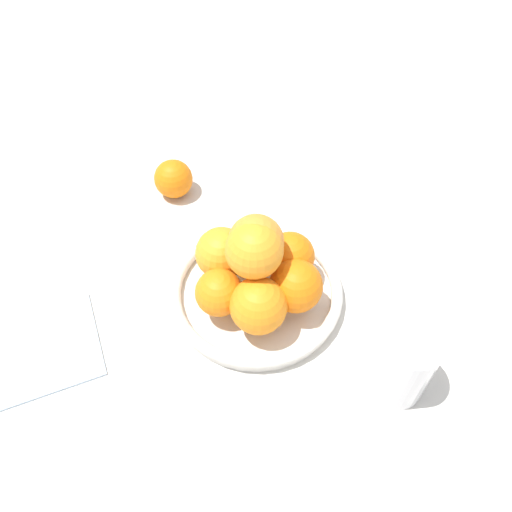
{
  "coord_description": "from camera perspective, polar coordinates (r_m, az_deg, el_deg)",
  "views": [
    {
      "loc": [
        -0.26,
        -0.36,
        0.64
      ],
      "look_at": [
        0.0,
        0.0,
        0.1
      ],
      "focal_mm": 35.0,
      "sensor_mm": 36.0,
      "label": 1
    }
  ],
  "objects": [
    {
      "name": "ground_plane",
      "position": [
        0.78,
        -0.0,
        -4.73
      ],
      "size": [
        4.0,
        4.0,
        0.0
      ],
      "primitive_type": "plane",
      "color": "beige"
    },
    {
      "name": "fruit_bowl",
      "position": [
        0.77,
        -0.0,
        -4.08
      ],
      "size": [
        0.27,
        0.27,
        0.03
      ],
      "color": "silver",
      "rests_on": "ground_plane"
    },
    {
      "name": "orange_pile",
      "position": [
        0.71,
        0.1,
        -1.12
      ],
      "size": [
        0.19,
        0.19,
        0.14
      ],
      "color": "orange",
      "rests_on": "fruit_bowl"
    },
    {
      "name": "stray_orange",
      "position": [
        0.93,
        -9.42,
        8.7
      ],
      "size": [
        0.07,
        0.07,
        0.07
      ],
      "primitive_type": "sphere",
      "color": "orange",
      "rests_on": "ground_plane"
    },
    {
      "name": "drinking_glass",
      "position": [
        0.68,
        16.37,
        -11.73
      ],
      "size": [
        0.08,
        0.08,
        0.12
      ],
      "primitive_type": "cylinder",
      "color": "white",
      "rests_on": "ground_plane"
    },
    {
      "name": "napkin_folded",
      "position": [
        0.79,
        -22.92,
        -9.62
      ],
      "size": [
        0.18,
        0.18,
        0.01
      ],
      "primitive_type": "cube",
      "rotation": [
        0.0,
        0.0,
        -0.23
      ],
      "color": "silver",
      "rests_on": "ground_plane"
    }
  ]
}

